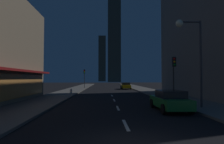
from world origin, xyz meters
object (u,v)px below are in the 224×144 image
at_px(fire_hydrant_far_left, 71,91).
at_px(traffic_light_far_left, 84,75).
at_px(car_parked_near, 170,100).
at_px(traffic_light_near_right, 174,69).
at_px(street_lamp_right, 190,42).
at_px(car_parked_far, 126,86).

xyz_separation_m(fire_hydrant_far_left, traffic_light_far_left, (0.40, 14.59, 2.74)).
relative_size(car_parked_near, traffic_light_near_right, 1.01).
bearing_deg(traffic_light_near_right, street_lamp_right, -91.95).
relative_size(traffic_light_near_right, street_lamp_right, 0.64).
bearing_deg(traffic_light_near_right, car_parked_far, 94.80).
relative_size(fire_hydrant_far_left, street_lamp_right, 0.10).
bearing_deg(traffic_light_near_right, traffic_light_far_left, 113.80).
height_order(car_parked_far, traffic_light_far_left, traffic_light_far_left).
distance_m(car_parked_near, traffic_light_near_right, 5.14).
xyz_separation_m(car_parked_near, car_parked_far, (0.00, 26.73, 0.00)).
xyz_separation_m(traffic_light_near_right, traffic_light_far_left, (-11.00, 24.95, 0.00)).
height_order(traffic_light_far_left, street_lamp_right, street_lamp_right).
bearing_deg(street_lamp_right, car_parked_near, -162.40).
relative_size(car_parked_far, fire_hydrant_far_left, 6.48).
bearing_deg(traffic_light_far_left, car_parked_far, -14.32).
distance_m(traffic_light_far_left, street_lamp_right, 30.55).
height_order(car_parked_near, fire_hydrant_far_left, car_parked_near).
height_order(car_parked_near, car_parked_far, same).
height_order(car_parked_near, street_lamp_right, street_lamp_right).
relative_size(car_parked_near, traffic_light_far_left, 1.01).
bearing_deg(car_parked_far, street_lamp_right, -86.11).
xyz_separation_m(fire_hydrant_far_left, traffic_light_near_right, (11.40, -10.35, 2.74)).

